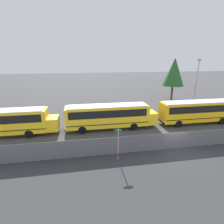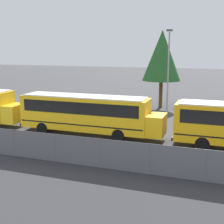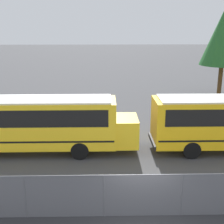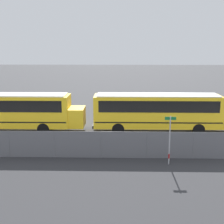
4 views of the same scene
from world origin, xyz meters
name	(u,v)px [view 2 (image 2 of 4)]	position (x,y,z in m)	size (l,w,h in m)	color
school_bus_3	(87,112)	(7.12, 6.53, 1.97)	(12.33, 2.48, 3.32)	yellow
light_pole	(168,71)	(12.29, 15.25, 4.89)	(0.60, 0.24, 9.00)	gray
tree_0	(162,56)	(10.54, 20.89, 6.29)	(4.60, 4.60, 9.30)	#51381E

